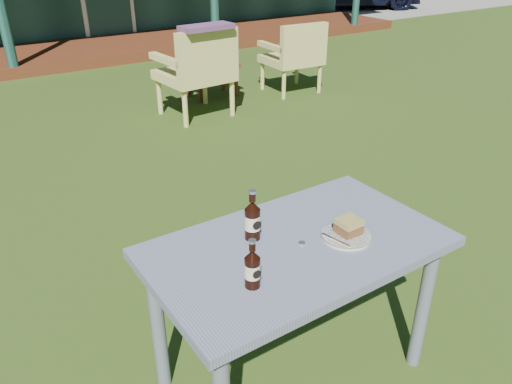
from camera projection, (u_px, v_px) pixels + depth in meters
ground at (153, 224)px, 3.51m from camera, size 80.00×80.00×0.00m
gravel_strip at (365, 1)px, 14.95m from camera, size 9.00×6.00×0.02m
cafe_table at (297, 264)px, 2.04m from camera, size 1.20×0.70×0.72m
plate at (346, 236)px, 2.03m from camera, size 0.20×0.20×0.01m
cake_slice at (349, 226)px, 2.02m from camera, size 0.09×0.09×0.06m
fork at (336, 240)px, 1.99m from camera, size 0.04×0.14×0.00m
cola_bottle_near at (253, 220)px, 1.99m from camera, size 0.06×0.07×0.22m
cola_bottle_far at (252, 268)px, 1.72m from camera, size 0.06×0.06×0.19m
bottle_cap at (302, 243)px, 1.99m from camera, size 0.03×0.03×0.01m
armchair_left at (199, 68)px, 5.31m from camera, size 0.76×0.72×0.96m
armchair_right at (295, 54)px, 6.18m from camera, size 0.67×0.64×0.87m
floral_throw at (207, 27)px, 4.97m from camera, size 0.57×0.28×0.05m
side_table at (212, 69)px, 6.10m from camera, size 0.60×0.40×0.40m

